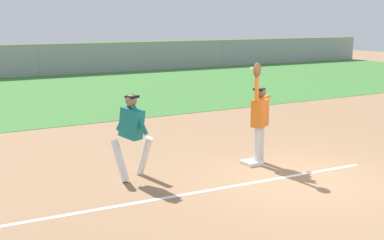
# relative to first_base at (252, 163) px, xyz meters

# --- Properties ---
(ground_plane) EXTENTS (71.18, 71.18, 0.00)m
(ground_plane) POSITION_rel_first_base_xyz_m (0.20, -1.51, -0.04)
(ground_plane) COLOR #936D4C
(outfield_grass) EXTENTS (50.71, 14.56, 0.01)m
(outfield_grass) POSITION_rel_first_base_xyz_m (0.20, 13.38, -0.04)
(outfield_grass) COLOR #3D7533
(outfield_grass) RESTS_ON ground_plane
(chalk_foul_line) EXTENTS (11.99, 0.71, 0.01)m
(chalk_foul_line) POSITION_rel_first_base_xyz_m (-4.00, -0.90, -0.04)
(chalk_foul_line) COLOR white
(chalk_foul_line) RESTS_ON ground_plane
(first_base) EXTENTS (0.39, 0.39, 0.08)m
(first_base) POSITION_rel_first_base_xyz_m (0.00, 0.00, 0.00)
(first_base) COLOR white
(first_base) RESTS_ON ground_plane
(fielder) EXTENTS (0.83, 0.55, 2.28)m
(fielder) POSITION_rel_first_base_xyz_m (0.18, 0.00, 1.08)
(fielder) COLOR silver
(fielder) RESTS_ON ground_plane
(runner) EXTENTS (0.89, 0.80, 1.72)m
(runner) POSITION_rel_first_base_xyz_m (-2.71, 0.40, 0.96)
(runner) COLOR white
(runner) RESTS_ON ground_plane
(baseball) EXTENTS (0.07, 0.07, 0.07)m
(baseball) POSITION_rel_first_base_xyz_m (0.16, 0.28, 2.07)
(baseball) COLOR white
(outfield_fence) EXTENTS (50.79, 0.08, 1.83)m
(outfield_fence) POSITION_rel_first_base_xyz_m (0.20, 20.67, 0.87)
(outfield_fence) COLOR #93999E
(outfield_fence) RESTS_ON ground_plane
(parked_car_red) EXTENTS (4.58, 2.49, 1.25)m
(parked_car_red) POSITION_rel_first_base_xyz_m (-0.57, 23.72, 0.63)
(parked_car_red) COLOR #B21E1E
(parked_car_red) RESTS_ON ground_plane
(parked_car_blue) EXTENTS (4.57, 2.47, 1.25)m
(parked_car_blue) POSITION_rel_first_base_xyz_m (5.30, 23.91, 0.63)
(parked_car_blue) COLOR #23389E
(parked_car_blue) RESTS_ON ground_plane
(parked_car_tan) EXTENTS (4.54, 2.41, 1.25)m
(parked_car_tan) POSITION_rel_first_base_xyz_m (11.09, 23.76, 0.63)
(parked_car_tan) COLOR tan
(parked_car_tan) RESTS_ON ground_plane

